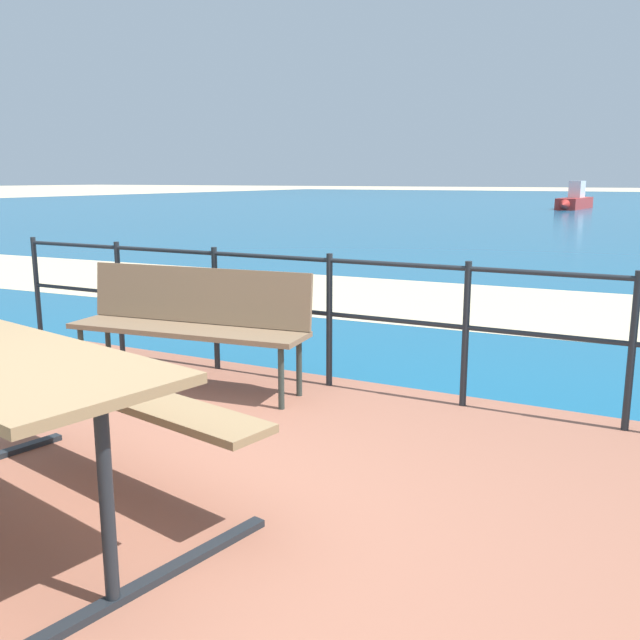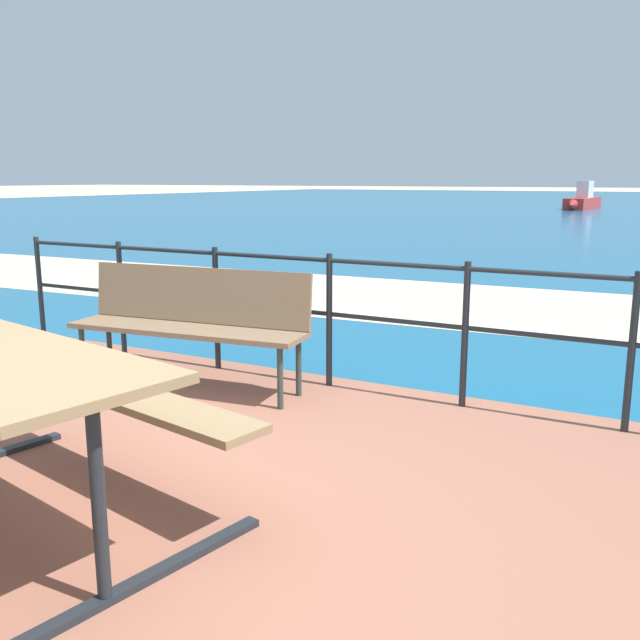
# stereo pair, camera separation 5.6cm
# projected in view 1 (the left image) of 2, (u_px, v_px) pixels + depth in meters

# --- Properties ---
(ground_plane) EXTENTS (240.00, 240.00, 0.00)m
(ground_plane) POSITION_uv_depth(u_px,v_px,m) (75.00, 547.00, 2.91)
(ground_plane) COLOR beige
(patio_paving) EXTENTS (6.40, 5.20, 0.06)m
(patio_paving) POSITION_uv_depth(u_px,v_px,m) (74.00, 541.00, 2.90)
(patio_paving) COLOR #935B47
(patio_paving) RESTS_ON ground
(sea_water) EXTENTS (90.00, 90.00, 0.01)m
(sea_water) POSITION_uv_depth(u_px,v_px,m) (637.00, 206.00, 37.70)
(sea_water) COLOR #145B84
(sea_water) RESTS_ON ground
(beach_strip) EXTENTS (54.09, 5.54, 0.01)m
(beach_strip) POSITION_uv_depth(u_px,v_px,m) (474.00, 304.00, 8.46)
(beach_strip) COLOR beige
(beach_strip) RESTS_ON ground
(park_bench) EXTENTS (1.77, 0.61, 0.85)m
(park_bench) POSITION_uv_depth(u_px,v_px,m) (192.00, 316.00, 4.85)
(park_bench) COLOR #7A6047
(park_bench) RESTS_ON patio_paving
(railing_fence) EXTENTS (5.94, 0.04, 0.95)m
(railing_fence) POSITION_uv_depth(u_px,v_px,m) (329.00, 305.00, 4.86)
(railing_fence) COLOR #1E2328
(railing_fence) RESTS_ON patio_paving
(boat_near) EXTENTS (1.31, 4.67, 1.38)m
(boat_near) POSITION_uv_depth(u_px,v_px,m) (575.00, 201.00, 34.52)
(boat_near) COLOR red
(boat_near) RESTS_ON sea_water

